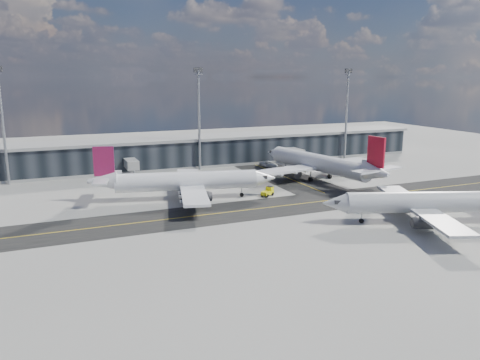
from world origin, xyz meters
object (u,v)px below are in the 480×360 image
Objects in this scene: airliner_redtail at (320,163)px; baggage_tug at (268,191)px; airliner_af at (184,181)px; airliner_near at (428,202)px; service_van at (269,164)px.

airliner_redtail reaches higher than baggage_tug.
baggage_tug is (18.30, -4.47, -2.97)m from airliner_af.
airliner_af is 0.91× the size of airliner_redtail.
airliner_near reaches higher than baggage_tug.
airliner_near is at bearing 60.73° from airliner_af.
service_van is (15.45, 31.18, -0.17)m from baggage_tug.
airliner_near is (-1.37, -39.17, -0.58)m from airliner_redtail.
airliner_redtail is at bearing -93.30° from service_van.
airliner_redtail is at bearing 85.74° from baggage_tug.
airliner_redtail is 1.19× the size of airliner_near.
service_van is at bearing 141.61° from airliner_af.
baggage_tug is at bearing 52.54° from airliner_near.
airliner_af reaches higher than service_van.
airliner_redtail is 39.20m from airliner_near.
airliner_near is 34.54m from baggage_tug.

